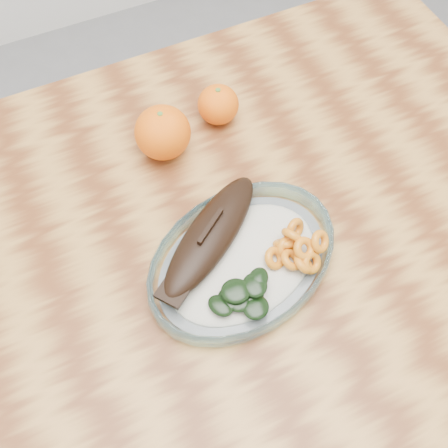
% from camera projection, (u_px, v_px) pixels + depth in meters
% --- Properties ---
extents(ground, '(3.00, 3.00, 0.00)m').
position_uv_depth(ground, '(211.00, 387.00, 1.44)').
color(ground, slate).
rests_on(ground, ground).
extents(dining_table, '(1.20, 0.80, 0.75)m').
position_uv_depth(dining_table, '(204.00, 274.00, 0.88)').
color(dining_table, brown).
rests_on(dining_table, ground).
extents(plated_meal, '(0.63, 0.63, 0.08)m').
position_uv_depth(plated_meal, '(241.00, 258.00, 0.77)').
color(plated_meal, white).
rests_on(plated_meal, dining_table).
extents(orange_left, '(0.09, 0.09, 0.09)m').
position_uv_depth(orange_left, '(163.00, 133.00, 0.85)').
color(orange_left, '#FD6405').
rests_on(orange_left, dining_table).
extents(orange_right, '(0.07, 0.07, 0.07)m').
position_uv_depth(orange_right, '(218.00, 105.00, 0.89)').
color(orange_right, '#FD6405').
rests_on(orange_right, dining_table).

